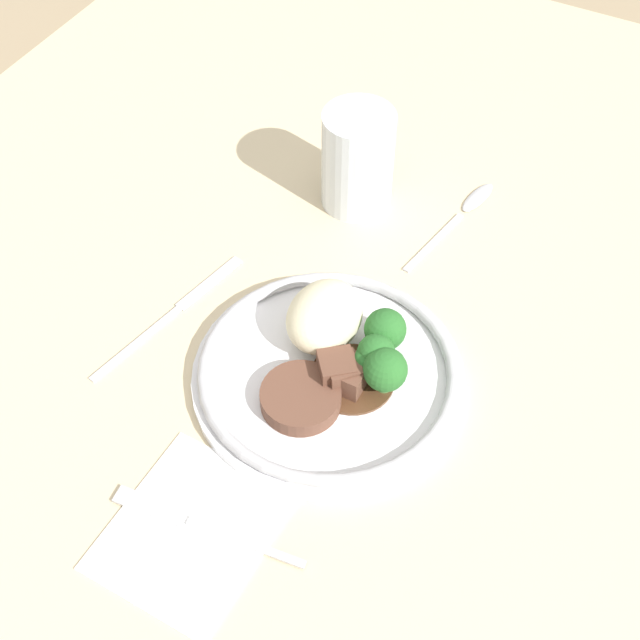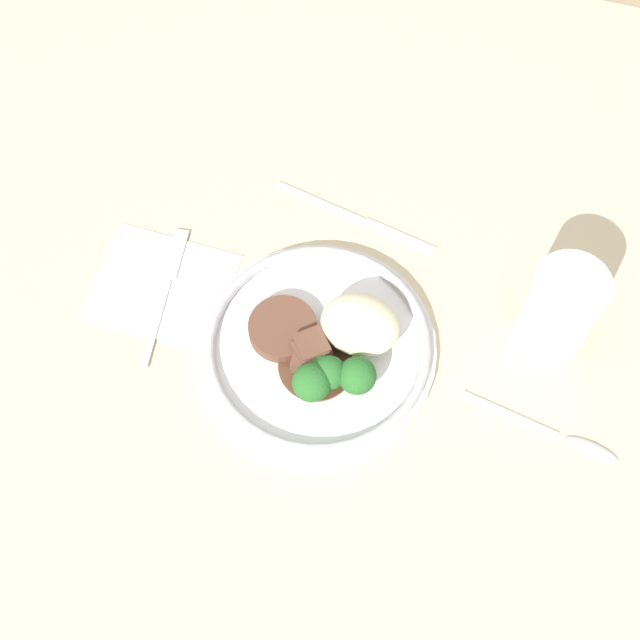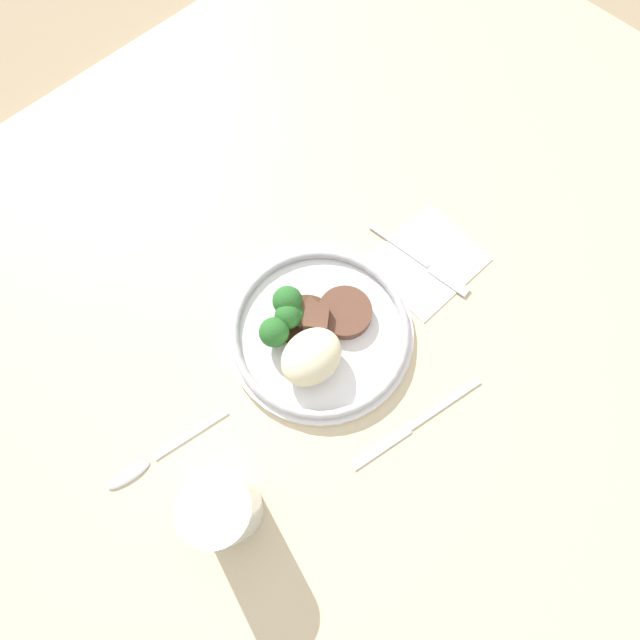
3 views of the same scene
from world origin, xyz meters
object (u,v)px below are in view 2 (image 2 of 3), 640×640
object	(u,v)px
juice_glass	(559,313)
spoon	(571,441)
fork	(168,282)
plate	(323,346)
knife	(361,220)

from	to	relation	value
juice_glass	spoon	distance (m)	0.13
fork	juice_glass	bearing A→B (deg)	-88.87
juice_glass	fork	size ratio (longest dim) A/B	0.66
spoon	juice_glass	bearing A→B (deg)	121.13
plate	spoon	size ratio (longest dim) A/B	1.50
plate	juice_glass	distance (m)	0.25
juice_glass	spoon	world-z (taller)	juice_glass
plate	spoon	distance (m)	0.27
plate	fork	bearing A→B (deg)	169.20
juice_glass	knife	bearing A→B (deg)	159.54
plate	knife	size ratio (longest dim) A/B	1.26
knife	spoon	distance (m)	0.34
fork	knife	world-z (taller)	fork
plate	fork	size ratio (longest dim) A/B	1.47
juice_glass	knife	size ratio (longest dim) A/B	0.57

